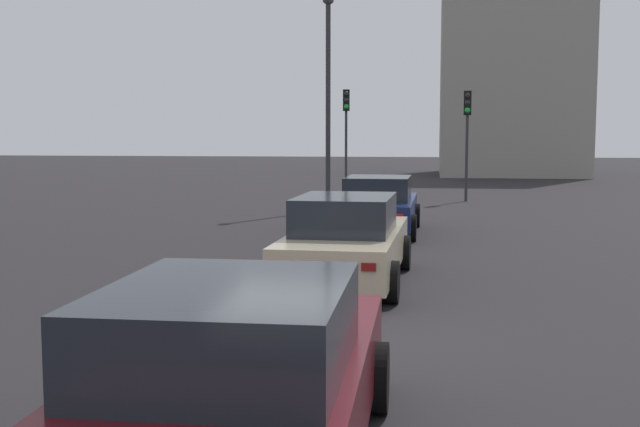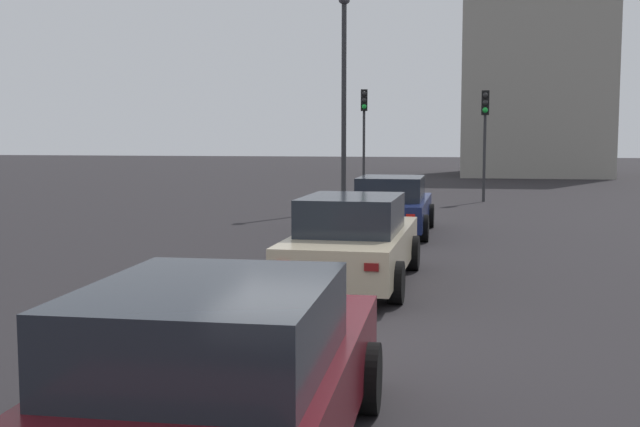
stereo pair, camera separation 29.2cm
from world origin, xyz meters
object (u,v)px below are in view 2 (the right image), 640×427
object	(u,v)px
car_beige_second	(353,241)
street_lamp_kerbside	(344,85)
car_navy_lead	(392,206)
car_maroon_third	(218,383)
traffic_light_near_left	(485,122)
traffic_light_near_right	(364,119)

from	to	relation	value
car_beige_second	street_lamp_kerbside	distance (m)	13.31
car_navy_lead	car_maroon_third	world-z (taller)	car_maroon_third
car_navy_lead	car_beige_second	world-z (taller)	car_beige_second
traffic_light_near_left	car_beige_second	bearing A→B (deg)	-5.78
traffic_light_near_right	car_beige_second	bearing A→B (deg)	-1.45
car_maroon_third	traffic_light_near_left	bearing A→B (deg)	-6.79
traffic_light_near_left	street_lamp_kerbside	size ratio (longest dim) A/B	0.59
car_beige_second	traffic_light_near_right	size ratio (longest dim) A/B	1.11
car_maroon_third	traffic_light_near_left	world-z (taller)	traffic_light_near_left
street_lamp_kerbside	car_beige_second	bearing A→B (deg)	-171.07
car_navy_lead	traffic_light_near_right	xyz separation A→B (m)	(13.55, 2.31, 2.44)
car_beige_second	traffic_light_near_right	bearing A→B (deg)	7.85
car_maroon_third	street_lamp_kerbside	bearing A→B (deg)	5.01
car_beige_second	car_maroon_third	bearing A→B (deg)	-178.22
car_beige_second	street_lamp_kerbside	world-z (taller)	street_lamp_kerbside
traffic_light_near_right	street_lamp_kerbside	distance (m)	7.75
car_beige_second	car_maroon_third	distance (m)	7.63
car_maroon_third	street_lamp_kerbside	world-z (taller)	street_lamp_kerbside
car_navy_lead	traffic_light_near_left	xyz separation A→B (m)	(10.05, -2.59, 2.25)
street_lamp_kerbside	car_maroon_third	bearing A→B (deg)	-174.31
traffic_light_near_left	street_lamp_kerbside	bearing A→B (deg)	-44.86
car_navy_lead	car_beige_second	size ratio (longest dim) A/B	0.97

